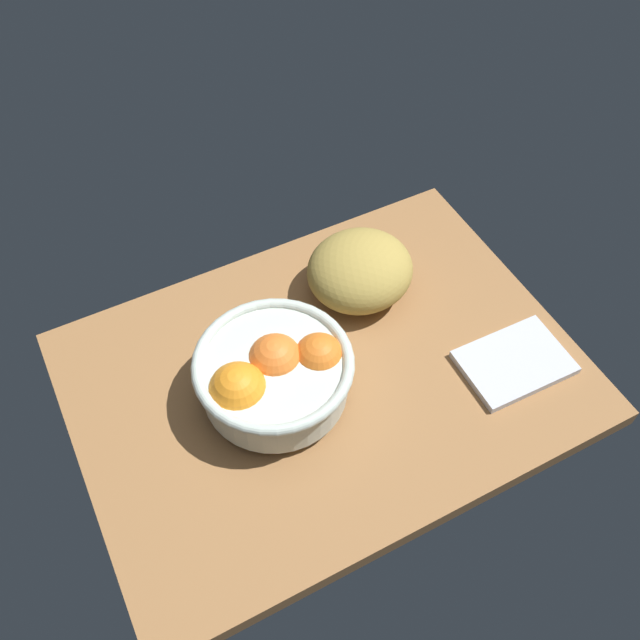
{
  "coord_description": "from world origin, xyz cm",
  "views": [
    {
      "loc": [
        -26.41,
        -49.35,
        85.38
      ],
      "look_at": [
        1.98,
        5.55,
        5.0
      ],
      "focal_mm": 39.31,
      "sensor_mm": 36.0,
      "label": 1
    }
  ],
  "objects": [
    {
      "name": "fruit_bowl",
      "position": [
        -8.01,
        -0.3,
        5.61
      ],
      "size": [
        21.92,
        21.92,
        10.51
      ],
      "color": "silver",
      "rests_on": "ground"
    },
    {
      "name": "ground_plane",
      "position": [
        0.0,
        0.0,
        -1.5
      ],
      "size": [
        71.7,
        52.23,
        3.0
      ],
      "primitive_type": "cube",
      "color": "#97673C"
    },
    {
      "name": "napkin_folded",
      "position": [
        25.18,
        -11.42,
        0.61
      ],
      "size": [
        15.66,
        11.3,
        1.23
      ],
      "primitive_type": "cube",
      "rotation": [
        0.0,
        0.0,
        -0.02
      ],
      "color": "silver",
      "rests_on": "ground"
    },
    {
      "name": "bread_loaf",
      "position": [
        11.9,
        11.37,
        4.87
      ],
      "size": [
        17.52,
        16.51,
        9.74
      ],
      "primitive_type": "ellipsoid",
      "rotation": [
        0.0,
        0.0,
        3.2
      ],
      "color": "#AF9444",
      "rests_on": "ground"
    }
  ]
}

